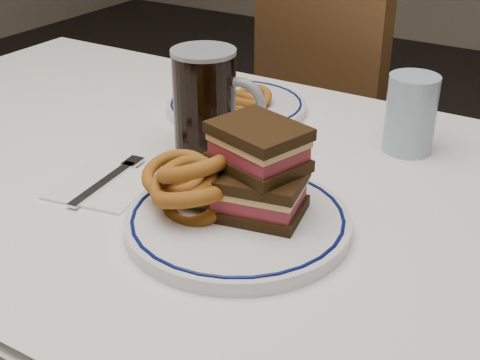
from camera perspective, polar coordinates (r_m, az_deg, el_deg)
The scene contains 11 objects.
dining_table at distance 1.13m, azimuth -7.27°, elevation -2.68°, with size 1.27×0.87×0.75m.
chair_far at distance 1.82m, azimuth 9.16°, elevation 5.47°, with size 0.60×0.60×0.99m.
main_plate at distance 0.87m, azimuth -0.18°, elevation -3.54°, with size 0.29×0.29×0.02m.
reuben_sandwich at distance 0.85m, azimuth 1.61°, elevation 0.85°, with size 0.14×0.13×0.12m.
onion_rings_main at distance 0.87m, azimuth -4.10°, elevation -0.36°, with size 0.14×0.15×0.12m.
ketchup_ramekin at distance 0.94m, azimuth 2.21°, elevation 0.74°, with size 0.05×0.05×0.03m.
beer_mug at distance 1.06m, azimuth -2.86°, elevation 6.74°, with size 0.15×0.10×0.17m.
water_glass at distance 1.10m, azimuth 14.36°, elevation 5.48°, with size 0.08×0.08×0.13m, color #99B2C5.
far_plate at distance 1.24m, azimuth -0.33°, elevation 6.33°, with size 0.26×0.26×0.02m.
onion_rings_far at distance 1.22m, azimuth 0.65°, elevation 6.89°, with size 0.09×0.11×0.06m.
napkin_fork at distance 1.00m, azimuth -11.51°, elevation -0.38°, with size 0.15×0.17×0.01m.
Camera 1 is at (0.63, -0.75, 1.21)m, focal length 50.00 mm.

